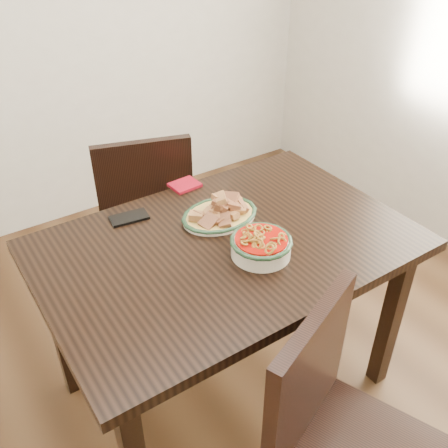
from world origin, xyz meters
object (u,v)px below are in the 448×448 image
chair_far (145,208)px  fish_plate (220,208)px  dining_table (227,262)px  smartphone (129,218)px  noodle_bowl (261,244)px  chair_near (337,432)px

chair_far → fish_plate: chair_far is taller
dining_table → smartphone: size_ratio=9.30×
dining_table → chair_far: 0.74m
fish_plate → noodle_bowl: 0.26m
dining_table → chair_near: chair_near is taller
chair_far → smartphone: (-0.24, -0.40, 0.26)m
smartphone → chair_far: bearing=67.2°
dining_table → chair_near: bearing=-95.3°
chair_far → noodle_bowl: 0.89m
fish_plate → smartphone: bearing=147.2°
chair_far → smartphone: chair_far is taller
chair_far → fish_plate: (0.04, -0.58, 0.30)m
dining_table → fish_plate: 0.20m
dining_table → fish_plate: bearing=66.9°
dining_table → noodle_bowl: noodle_bowl is taller
dining_table → chair_near: size_ratio=1.43×
fish_plate → smartphone: size_ratio=2.09×
fish_plate → smartphone: 0.34m
dining_table → smartphone: bearing=125.1°
chair_near → fish_plate: (0.12, 0.77, 0.30)m
chair_far → fish_plate: bearing=111.3°
chair_near → smartphone: chair_near is taller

